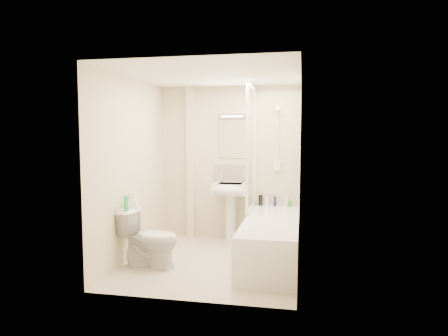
# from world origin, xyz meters

# --- Properties ---
(floor) EXTENTS (2.50, 2.50, 0.00)m
(floor) POSITION_xyz_m (0.00, 0.00, 0.00)
(floor) COLOR beige
(floor) RESTS_ON ground
(wall_back) EXTENTS (2.20, 0.02, 2.40)m
(wall_back) POSITION_xyz_m (0.00, 1.25, 1.20)
(wall_back) COLOR beige
(wall_back) RESTS_ON ground
(wall_left) EXTENTS (0.02, 2.50, 2.40)m
(wall_left) POSITION_xyz_m (-1.10, 0.00, 1.20)
(wall_left) COLOR beige
(wall_left) RESTS_ON ground
(wall_right) EXTENTS (0.02, 2.50, 2.40)m
(wall_right) POSITION_xyz_m (1.10, 0.00, 1.20)
(wall_right) COLOR beige
(wall_right) RESTS_ON ground
(ceiling) EXTENTS (2.20, 2.50, 0.02)m
(ceiling) POSITION_xyz_m (0.00, 0.00, 2.40)
(ceiling) COLOR white
(ceiling) RESTS_ON wall_back
(tile_back) EXTENTS (0.70, 0.01, 1.75)m
(tile_back) POSITION_xyz_m (0.75, 1.24, 1.42)
(tile_back) COLOR beige
(tile_back) RESTS_ON wall_back
(tile_right) EXTENTS (0.01, 2.10, 1.75)m
(tile_right) POSITION_xyz_m (1.09, 0.20, 1.42)
(tile_right) COLOR beige
(tile_right) RESTS_ON wall_right
(pipe_boxing) EXTENTS (0.12, 0.12, 2.40)m
(pipe_boxing) POSITION_xyz_m (-0.62, 1.19, 1.20)
(pipe_boxing) COLOR beige
(pipe_boxing) RESTS_ON ground
(splashback) EXTENTS (0.60, 0.02, 0.30)m
(splashback) POSITION_xyz_m (0.05, 1.24, 1.03)
(splashback) COLOR beige
(splashback) RESTS_ON wall_back
(mirror) EXTENTS (0.46, 0.01, 0.60)m
(mirror) POSITION_xyz_m (0.05, 1.24, 1.58)
(mirror) COLOR white
(mirror) RESTS_ON wall_back
(strip_light) EXTENTS (0.42, 0.07, 0.07)m
(strip_light) POSITION_xyz_m (0.05, 1.22, 1.95)
(strip_light) COLOR silver
(strip_light) RESTS_ON wall_back
(bathtub) EXTENTS (0.70, 2.10, 0.55)m
(bathtub) POSITION_xyz_m (0.75, 0.20, 0.29)
(bathtub) COLOR white
(bathtub) RESTS_ON ground
(shower_screen) EXTENTS (0.04, 0.92, 1.80)m
(shower_screen) POSITION_xyz_m (0.40, 0.80, 1.45)
(shower_screen) COLOR white
(shower_screen) RESTS_ON bathtub
(shower_fixture) EXTENTS (0.10, 0.16, 0.99)m
(shower_fixture) POSITION_xyz_m (0.75, 1.19, 1.55)
(shower_fixture) COLOR white
(shower_fixture) RESTS_ON wall_back
(pedestal_sink) EXTENTS (0.53, 0.49, 1.02)m
(pedestal_sink) POSITION_xyz_m (0.05, 1.01, 0.72)
(pedestal_sink) COLOR white
(pedestal_sink) RESTS_ON ground
(bottle_black_a) EXTENTS (0.06, 0.06, 0.16)m
(bottle_black_a) POSITION_xyz_m (0.51, 1.16, 0.63)
(bottle_black_a) COLOR black
(bottle_black_a) RESTS_ON bathtub
(bottle_white_a) EXTENTS (0.06, 0.06, 0.14)m
(bottle_white_a) POSITION_xyz_m (0.60, 1.16, 0.62)
(bottle_white_a) COLOR white
(bottle_white_a) RESTS_ON bathtub
(bottle_blue) EXTENTS (0.05, 0.05, 0.15)m
(bottle_blue) POSITION_xyz_m (0.73, 1.16, 0.62)
(bottle_blue) COLOR navy
(bottle_blue) RESTS_ON bathtub
(bottle_white_b) EXTENTS (0.05, 0.05, 0.16)m
(bottle_white_b) POSITION_xyz_m (0.91, 1.16, 0.63)
(bottle_white_b) COLOR white
(bottle_white_b) RESTS_ON bathtub
(bottle_green) EXTENTS (0.06, 0.06, 0.08)m
(bottle_green) POSITION_xyz_m (0.95, 1.16, 0.59)
(bottle_green) COLOR green
(bottle_green) RESTS_ON bathtub
(toilet) EXTENTS (0.46, 0.75, 0.73)m
(toilet) POSITION_xyz_m (-0.72, -0.35, 0.37)
(toilet) COLOR white
(toilet) RESTS_ON ground
(toilet_roll_lower) EXTENTS (0.11, 0.11, 0.09)m
(toilet_roll_lower) POSITION_xyz_m (-0.94, -0.28, 0.78)
(toilet_roll_lower) COLOR white
(toilet_roll_lower) RESTS_ON toilet
(toilet_roll_upper) EXTENTS (0.10, 0.10, 0.10)m
(toilet_roll_upper) POSITION_xyz_m (-0.98, -0.28, 0.87)
(toilet_roll_upper) COLOR white
(toilet_roll_upper) RESTS_ON toilet_roll_lower
(green_bottle) EXTENTS (0.06, 0.06, 0.18)m
(green_bottle) POSITION_xyz_m (-0.96, -0.49, 0.82)
(green_bottle) COLOR #29C960
(green_bottle) RESTS_ON toilet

